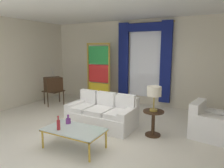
{
  "coord_description": "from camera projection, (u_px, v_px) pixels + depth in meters",
  "views": [
    {
      "loc": [
        2.56,
        -4.0,
        2.01
      ],
      "look_at": [
        -0.03,
        0.9,
        1.05
      ],
      "focal_mm": 33.11,
      "sensor_mm": 36.0,
      "label": 1
    }
  ],
  "objects": [
    {
      "name": "peacock_figurine",
      "position": [
        104.0,
        101.0,
        7.09
      ],
      "size": [
        0.44,
        0.6,
        0.5
      ],
      "color": "beige",
      "rests_on": "ground"
    },
    {
      "name": "ceiling_slab",
      "position": [
        111.0,
        8.0,
        5.19
      ],
      "size": [
        8.0,
        7.6,
        0.04
      ],
      "primitive_type": "cube",
      "color": "white"
    },
    {
      "name": "ground_plane",
      "position": [
        96.0,
        132.0,
        5.01
      ],
      "size": [
        16.0,
        16.0,
        0.0
      ],
      "primitive_type": "plane",
      "color": "silver"
    },
    {
      "name": "wall_left",
      "position": [
        13.0,
        64.0,
        6.95
      ],
      "size": [
        0.12,
        7.0,
        3.0
      ],
      "primitive_type": "cube",
      "color": "beige",
      "rests_on": "ground"
    },
    {
      "name": "curtained_window",
      "position": [
        144.0,
        56.0,
        7.15
      ],
      "size": [
        2.0,
        0.17,
        2.7
      ],
      "color": "white",
      "rests_on": "ground"
    },
    {
      "name": "couch_white_long",
      "position": [
        103.0,
        114.0,
        5.44
      ],
      "size": [
        1.79,
        0.98,
        0.86
      ],
      "color": "white",
      "rests_on": "ground"
    },
    {
      "name": "vintage_tv",
      "position": [
        53.0,
        85.0,
        7.37
      ],
      "size": [
        0.73,
        0.76,
        1.35
      ],
      "color": "#382314",
      "rests_on": "ground"
    },
    {
      "name": "wall_rear",
      "position": [
        141.0,
        63.0,
        7.42
      ],
      "size": [
        8.0,
        0.12,
        3.0
      ],
      "primitive_type": "cube",
      "color": "beige",
      "rests_on": "ground"
    },
    {
      "name": "bottle_blue_decanter",
      "position": [
        68.0,
        120.0,
        4.45
      ],
      "size": [
        0.11,
        0.11,
        0.2
      ],
      "color": "#753384",
      "rests_on": "coffee_table"
    },
    {
      "name": "round_side_table",
      "position": [
        153.0,
        121.0,
        4.77
      ],
      "size": [
        0.48,
        0.48,
        0.59
      ],
      "color": "#382314",
      "rests_on": "ground"
    },
    {
      "name": "armchair_white",
      "position": [
        208.0,
        125.0,
        4.72
      ],
      "size": [
        0.93,
        0.92,
        0.8
      ],
      "color": "white",
      "rests_on": "ground"
    },
    {
      "name": "bottle_crystal_tall",
      "position": [
        58.0,
        124.0,
        4.09
      ],
      "size": [
        0.07,
        0.07,
        0.29
      ],
      "color": "maroon",
      "rests_on": "coffee_table"
    },
    {
      "name": "table_lamp_brass",
      "position": [
        154.0,
        92.0,
        4.66
      ],
      "size": [
        0.32,
        0.32,
        0.57
      ],
      "color": "#B29338",
      "rests_on": "round_side_table"
    },
    {
      "name": "coffee_table",
      "position": [
        74.0,
        131.0,
        4.16
      ],
      "size": [
        1.22,
        0.68,
        0.41
      ],
      "color": "silver",
      "rests_on": "ground"
    },
    {
      "name": "stained_glass_divider",
      "position": [
        98.0,
        75.0,
        7.53
      ],
      "size": [
        0.95,
        0.05,
        2.2
      ],
      "color": "gold",
      "rests_on": "ground"
    }
  ]
}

